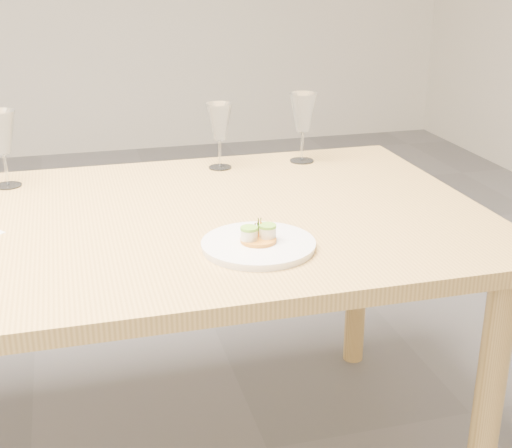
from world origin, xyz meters
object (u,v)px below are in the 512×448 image
object	(u,v)px
wine_glass_1	(1,134)
wine_glass_3	(303,114)
dinner_plate	(259,244)
wine_glass_2	(219,123)

from	to	relation	value
wine_glass_1	wine_glass_3	bearing A→B (deg)	1.59
dinner_plate	wine_glass_3	bearing A→B (deg)	63.69
dinner_plate	wine_glass_1	xyz separation A→B (m)	(-0.55, 0.61, 0.14)
wine_glass_1	wine_glass_3	size ratio (longest dim) A/B	1.00
wine_glass_1	dinner_plate	bearing A→B (deg)	-47.65
dinner_plate	wine_glass_2	size ratio (longest dim) A/B	1.29
wine_glass_2	wine_glass_3	bearing A→B (deg)	0.93
dinner_plate	wine_glass_1	world-z (taller)	wine_glass_1
wine_glass_2	wine_glass_3	distance (m)	0.26
wine_glass_2	wine_glass_3	world-z (taller)	wine_glass_3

